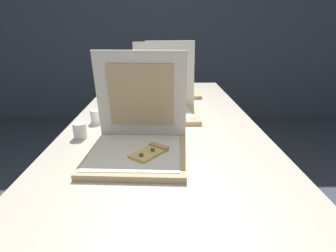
# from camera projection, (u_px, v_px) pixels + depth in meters

# --- Properties ---
(wall_back) EXTENTS (10.00, 0.10, 2.60)m
(wall_back) POSITION_uv_depth(u_px,v_px,m) (162.00, 19.00, 3.61)
(wall_back) COLOR #4C5660
(wall_back) RESTS_ON ground
(table) EXTENTS (0.93, 2.32, 0.73)m
(table) POSITION_uv_depth(u_px,v_px,m) (163.00, 134.00, 1.40)
(table) COLOR #BCB29E
(table) RESTS_ON ground
(pizza_box_front) EXTENTS (0.38, 0.38, 0.38)m
(pizza_box_front) POSITION_uv_depth(u_px,v_px,m) (139.00, 141.00, 1.06)
(pizza_box_front) COLOR tan
(pizza_box_front) RESTS_ON table
(pizza_box_middle) EXTENTS (0.36, 0.40, 0.38)m
(pizza_box_middle) POSITION_uv_depth(u_px,v_px,m) (165.00, 104.00, 1.57)
(pizza_box_middle) COLOR tan
(pizza_box_middle) RESTS_ON table
(pizza_box_back) EXTENTS (0.40, 0.40, 0.37)m
(pizza_box_back) POSITION_uv_depth(u_px,v_px,m) (171.00, 86.00, 2.05)
(pizza_box_back) COLOR tan
(pizza_box_back) RESTS_ON table
(cup_white_near_center) EXTENTS (0.06, 0.06, 0.07)m
(cup_white_near_center) POSITION_uv_depth(u_px,v_px,m) (80.00, 130.00, 1.23)
(cup_white_near_center) COLOR white
(cup_white_near_center) RESTS_ON table
(cup_white_far) EXTENTS (0.06, 0.06, 0.07)m
(cup_white_far) POSITION_uv_depth(u_px,v_px,m) (122.00, 100.00, 1.74)
(cup_white_far) COLOR white
(cup_white_far) RESTS_ON table
(cup_white_mid) EXTENTS (0.06, 0.06, 0.07)m
(cup_white_mid) POSITION_uv_depth(u_px,v_px,m) (97.00, 117.00, 1.42)
(cup_white_mid) COLOR white
(cup_white_mid) RESTS_ON table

